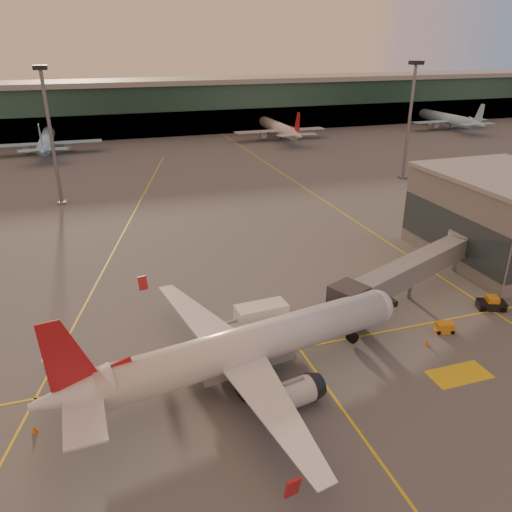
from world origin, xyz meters
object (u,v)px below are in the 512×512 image
object	(u,v)px
main_airplane	(243,349)
catering_truck	(262,320)
gpu_cart	(444,328)
pushback_tug	(491,304)

from	to	relation	value
main_airplane	catering_truck	bearing A→B (deg)	46.94
catering_truck	main_airplane	bearing A→B (deg)	-126.70
catering_truck	gpu_cart	distance (m)	20.32
main_airplane	catering_truck	distance (m)	7.35
catering_truck	gpu_cart	bearing A→B (deg)	-17.70
gpu_cart	main_airplane	bearing A→B (deg)	-161.51
main_airplane	catering_truck	size ratio (longest dim) A/B	6.45
gpu_cart	pushback_tug	bearing A→B (deg)	32.33
main_airplane	gpu_cart	distance (m)	23.81
main_airplane	gpu_cart	world-z (taller)	main_airplane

